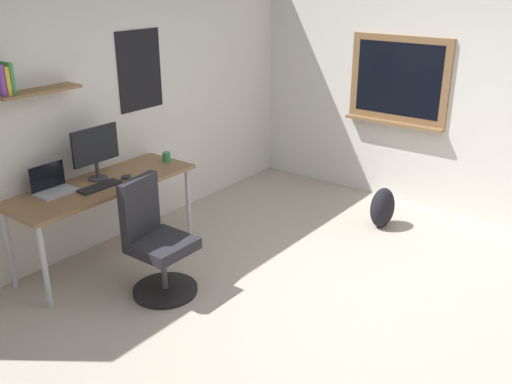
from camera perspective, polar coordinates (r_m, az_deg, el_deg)
The scene contains 11 objects.
ground_plane at distance 4.42m, azimuth 8.48°, elevation -12.02°, with size 5.20×5.20×0.00m, color #ADA393.
wall_back at distance 5.40m, azimuth -14.22°, elevation 8.91°, with size 5.00×0.30×2.60m.
wall_right at distance 6.09m, azimuth 20.51°, elevation 9.58°, with size 0.22×5.00×2.60m.
desk at distance 4.99m, azimuth -15.25°, elevation 0.15°, with size 1.67×0.61×0.74m.
office_chair at distance 4.52m, azimuth -10.10°, elevation -5.35°, with size 0.52×0.52×0.95m.
laptop at distance 4.87m, azimuth -19.91°, elevation 0.59°, with size 0.31×0.21×0.23m.
monitor_primary at distance 4.98m, azimuth -15.95°, elevation 4.17°, with size 0.46×0.17×0.46m.
keyboard at distance 4.86m, azimuth -15.55°, elevation 0.53°, with size 0.37×0.13×0.02m, color black.
computer_mouse at distance 5.02m, azimuth -13.05°, elevation 1.53°, with size 0.10×0.06×0.03m, color #262628.
coffee_mug at distance 5.38m, azimuth -9.05°, elevation 3.53°, with size 0.08×0.08×0.09m, color #338C4C.
backpack at distance 5.79m, azimuth 12.68°, elevation -1.56°, with size 0.32×0.22×0.41m, color black.
Camera 1 is at (-3.28, -1.70, 2.44)m, focal length 39.48 mm.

